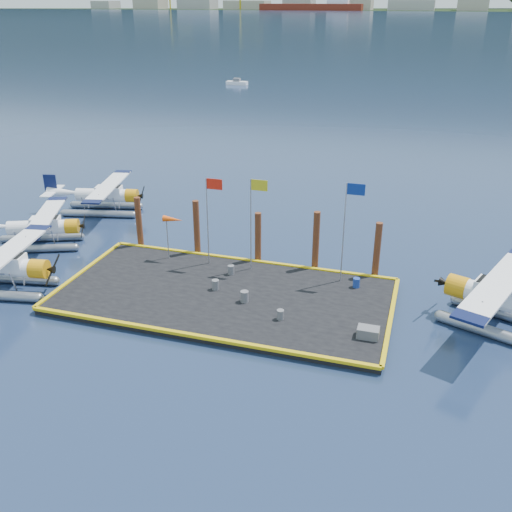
# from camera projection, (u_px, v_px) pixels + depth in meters

# --- Properties ---
(ground) EXTENTS (4000.00, 4000.00, 0.00)m
(ground) POSITION_uv_depth(u_px,v_px,m) (225.00, 299.00, 35.04)
(ground) COLOR #162643
(ground) RESTS_ON ground
(dock) EXTENTS (20.00, 10.00, 0.40)m
(dock) POSITION_uv_depth(u_px,v_px,m) (225.00, 296.00, 34.96)
(dock) COLOR black
(dock) RESTS_ON ground
(dock_bumpers) EXTENTS (20.25, 10.25, 0.18)m
(dock_bumpers) POSITION_uv_depth(u_px,v_px,m) (224.00, 292.00, 34.84)
(dock_bumpers) COLOR gold
(dock_bumpers) RESTS_ON dock
(seaplane_a) EXTENTS (9.03, 9.86, 3.49)m
(seaplane_a) POSITION_uv_depth(u_px,v_px,m) (2.00, 269.00, 35.37)
(seaplane_a) COLOR gray
(seaplane_a) RESTS_ON ground
(seaplane_b) EXTENTS (8.28, 8.75, 3.18)m
(seaplane_b) POSITION_uv_depth(u_px,v_px,m) (41.00, 229.00, 41.89)
(seaplane_b) COLOR gray
(seaplane_b) RESTS_ON ground
(seaplane_c) EXTENTS (8.59, 9.32, 3.30)m
(seaplane_c) POSITION_uv_depth(u_px,v_px,m) (105.00, 197.00, 48.51)
(seaplane_c) COLOR gray
(seaplane_c) RESTS_ON ground
(seaplane_d) EXTENTS (9.82, 10.40, 3.76)m
(seaplane_d) POSITION_uv_depth(u_px,v_px,m) (505.00, 303.00, 31.22)
(seaplane_d) COLOR gray
(seaplane_d) RESTS_ON ground
(drum_0) EXTENTS (0.45, 0.45, 0.63)m
(drum_0) POSITION_uv_depth(u_px,v_px,m) (216.00, 285.00, 35.25)
(drum_0) COLOR #5A5B60
(drum_0) RESTS_ON dock
(drum_1) EXTENTS (0.41, 0.41, 0.57)m
(drum_1) POSITION_uv_depth(u_px,v_px,m) (280.00, 315.00, 31.97)
(drum_1) COLOR #5A5B60
(drum_1) RESTS_ON dock
(drum_3) EXTENTS (0.49, 0.49, 0.69)m
(drum_3) POSITION_uv_depth(u_px,v_px,m) (244.00, 296.00, 33.79)
(drum_3) COLOR #5A5B60
(drum_3) RESTS_ON dock
(drum_4) EXTENTS (0.43, 0.43, 0.61)m
(drum_4) POSITION_uv_depth(u_px,v_px,m) (356.00, 283.00, 35.51)
(drum_4) COLOR navy
(drum_4) RESTS_ON dock
(drum_5) EXTENTS (0.43, 0.43, 0.61)m
(drum_5) POSITION_uv_depth(u_px,v_px,m) (231.00, 270.00, 37.19)
(drum_5) COLOR #5A5B60
(drum_5) RESTS_ON dock
(crate) EXTENTS (1.15, 0.77, 0.58)m
(crate) POSITION_uv_depth(u_px,v_px,m) (368.00, 333.00, 30.26)
(crate) COLOR #5A5B60
(crate) RESTS_ON dock
(flagpole_red) EXTENTS (1.14, 0.08, 6.00)m
(flagpole_red) POSITION_uv_depth(u_px,v_px,m) (210.00, 208.00, 37.15)
(flagpole_red) COLOR #9998A1
(flagpole_red) RESTS_ON dock
(flagpole_yellow) EXTENTS (1.14, 0.08, 6.20)m
(flagpole_yellow) POSITION_uv_depth(u_px,v_px,m) (254.00, 211.00, 36.29)
(flagpole_yellow) COLOR #9998A1
(flagpole_yellow) RESTS_ON dock
(flagpole_blue) EXTENTS (1.14, 0.08, 6.50)m
(flagpole_blue) POSITION_uv_depth(u_px,v_px,m) (348.00, 218.00, 34.61)
(flagpole_blue) COLOR #9998A1
(flagpole_blue) RESTS_ON dock
(windsock) EXTENTS (1.40, 0.44, 3.12)m
(windsock) POSITION_uv_depth(u_px,v_px,m) (173.00, 220.00, 38.36)
(windsock) COLOR #9998A1
(windsock) RESTS_ON dock
(piling_0) EXTENTS (0.44, 0.44, 4.00)m
(piling_0) POSITION_uv_depth(u_px,v_px,m) (139.00, 224.00, 41.19)
(piling_0) COLOR #4C2415
(piling_0) RESTS_ON ground
(piling_1) EXTENTS (0.44, 0.44, 4.20)m
(piling_1) POSITION_uv_depth(u_px,v_px,m) (197.00, 229.00, 39.94)
(piling_1) COLOR #4C2415
(piling_1) RESTS_ON ground
(piling_2) EXTENTS (0.44, 0.44, 3.80)m
(piling_2) POSITION_uv_depth(u_px,v_px,m) (258.00, 239.00, 38.82)
(piling_2) COLOR #4C2415
(piling_2) RESTS_ON ground
(piling_3) EXTENTS (0.44, 0.44, 4.30)m
(piling_3) POSITION_uv_depth(u_px,v_px,m) (316.00, 243.00, 37.64)
(piling_3) COLOR #4C2415
(piling_3) RESTS_ON ground
(piling_4) EXTENTS (0.44, 0.44, 4.00)m
(piling_4) POSITION_uv_depth(u_px,v_px,m) (377.00, 252.00, 36.63)
(piling_4) COLOR #4C2415
(piling_4) RESTS_ON ground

